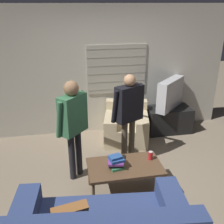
% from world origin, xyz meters
% --- Properties ---
extents(ground_plane, '(16.00, 16.00, 0.00)m').
position_xyz_m(ground_plane, '(0.00, 0.00, 0.00)').
color(ground_plane, '#7F705B').
extents(wall_back, '(5.20, 0.08, 2.55)m').
position_xyz_m(wall_back, '(0.01, 2.03, 1.28)').
color(wall_back, '#BCB7A8').
rests_on(wall_back, ground_plane).
extents(armchair_beige, '(1.01, 1.04, 0.73)m').
position_xyz_m(armchair_beige, '(0.41, 1.48, 0.29)').
color(armchair_beige, '#C6B289').
rests_on(armchair_beige, ground_plane).
extents(coffee_table, '(1.04, 0.59, 0.46)m').
position_xyz_m(coffee_table, '(-0.00, -0.09, 0.42)').
color(coffee_table, brown).
rests_on(coffee_table, ground_plane).
extents(tv_stand, '(0.92, 0.51, 0.53)m').
position_xyz_m(tv_stand, '(1.37, 1.67, 0.27)').
color(tv_stand, black).
rests_on(tv_stand, ground_plane).
extents(tv, '(0.76, 0.74, 0.61)m').
position_xyz_m(tv, '(1.36, 1.67, 0.84)').
color(tv, '#B2B2B7').
rests_on(tv, tv_stand).
extents(person_left_standing, '(0.50, 0.78, 1.57)m').
position_xyz_m(person_left_standing, '(-0.67, 0.45, 0.99)').
color(person_left_standing, black).
rests_on(person_left_standing, ground_plane).
extents(person_right_standing, '(0.57, 0.78, 1.55)m').
position_xyz_m(person_right_standing, '(0.24, 0.72, 0.98)').
color(person_right_standing, '#4C4233').
rests_on(person_right_standing, ground_plane).
extents(book_stack, '(0.24, 0.22, 0.19)m').
position_xyz_m(book_stack, '(-0.13, -0.11, 0.55)').
color(book_stack, '#33754C').
rests_on(book_stack, coffee_table).
extents(soda_can, '(0.07, 0.07, 0.13)m').
position_xyz_m(soda_can, '(0.40, -0.00, 0.52)').
color(soda_can, red).
rests_on(soda_can, coffee_table).
extents(spare_remote, '(0.08, 0.14, 0.02)m').
position_xyz_m(spare_remote, '(0.02, 0.10, 0.47)').
color(spare_remote, black).
rests_on(spare_remote, coffee_table).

